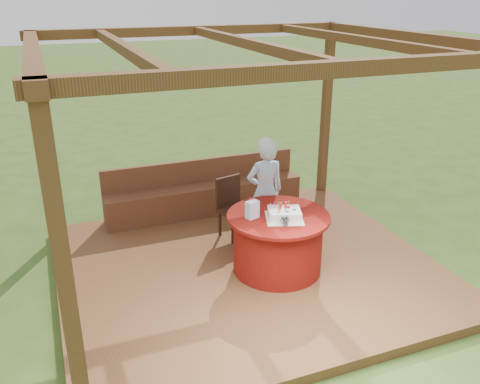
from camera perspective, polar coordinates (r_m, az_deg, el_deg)
name	(u,v)px	position (r m, az deg, el deg)	size (l,w,h in m)	color
ground	(247,273)	(6.46, 0.82, -9.04)	(60.00, 60.00, 0.00)	#36541C
deck	(247,268)	(6.43, 0.82, -8.58)	(4.50, 4.00, 0.12)	brown
pergola	(248,79)	(5.61, 0.96, 12.53)	(4.50, 4.00, 2.72)	brown
bench	(205,196)	(7.73, -3.98, -0.43)	(3.00, 0.42, 0.80)	brown
table	(278,242)	(6.14, 4.24, -5.63)	(1.22, 1.22, 0.73)	maroon
chair	(232,205)	(6.93, -0.87, -1.46)	(0.47, 0.47, 0.84)	#341B10
elderly_woman	(265,190)	(6.70, 2.82, 0.22)	(0.52, 0.35, 1.45)	#ABD4FF
birthday_cake	(284,214)	(5.88, 5.00, -2.46)	(0.53, 0.53, 0.19)	white
gift_bag	(252,209)	(5.85, 1.39, -1.97)	(0.15, 0.09, 0.21)	#EF9ADA
drinking_glass	(285,222)	(5.71, 5.09, -3.34)	(0.10, 0.10, 0.09)	white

